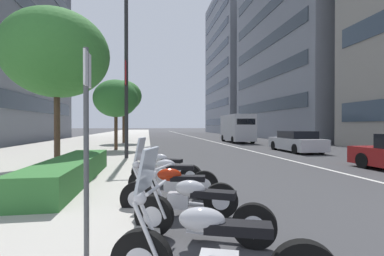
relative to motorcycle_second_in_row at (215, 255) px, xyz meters
name	(u,v)px	position (x,y,z in m)	size (l,w,h in m)	color
sidewalk_right_plaza	(105,140)	(29.85, 5.58, -0.36)	(160.00, 10.23, 0.15)	#B2ADA3
lane_centre_stripe	(198,138)	(34.85, -6.25, -0.44)	(110.00, 0.16, 0.01)	silver
motorcycle_second_in_row	(215,255)	(0.00, 0.00, 0.00)	(0.91, 2.13, 1.48)	black
motorcycle_far_end_row	(200,213)	(1.34, -0.11, -0.03)	(1.06, 1.98, 1.09)	black
motorcycle_mid_row	(176,193)	(2.49, 0.12, 0.00)	(0.78, 2.18, 1.48)	black
motorcycle_under_tarp	(172,180)	(3.79, 0.09, -0.02)	(0.83, 2.09, 1.11)	black
motorcycle_by_sign_pole	(165,171)	(5.19, 0.18, -0.03)	(1.20, 1.97, 1.09)	black
car_following_behind	(296,142)	(13.89, -8.97, 0.20)	(4.54, 1.97, 1.36)	#B7B7BC
delivery_van_ahead	(237,128)	(24.25, -8.43, 1.07)	(5.56, 2.28, 2.83)	#B7B7BC
parking_sign_by_curb	(87,132)	(0.74, 1.35, 1.19)	(0.32, 0.06, 2.46)	#47494C
street_lamp_with_banners	(132,53)	(10.85, 1.40, 4.79)	(1.26, 2.10, 8.72)	#232326
clipped_hedge_bed	(71,170)	(5.37, 2.76, 0.03)	(5.65, 1.10, 0.64)	#337033
street_tree_by_lamp_post	(57,54)	(8.49, 4.08, 4.00)	(3.90, 3.90, 5.95)	#473323
street_tree_mid_sidewalk	(116,99)	(15.64, 2.71, 3.04)	(2.86, 2.86, 4.55)	#473323
street_tree_far_plaza	(124,96)	(22.75, 2.84, 3.99)	(3.25, 3.25, 5.67)	#473323
office_tower_near_left	(255,65)	(59.13, -24.63, 15.90)	(22.72, 19.42, 32.68)	gray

